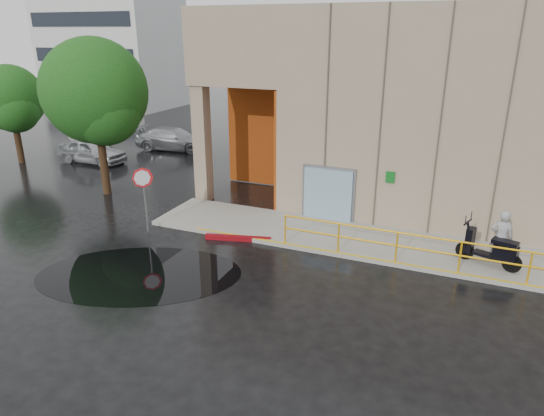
# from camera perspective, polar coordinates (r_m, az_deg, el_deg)

# --- Properties ---
(ground) EXTENTS (120.00, 120.00, 0.00)m
(ground) POSITION_cam_1_polar(r_m,az_deg,el_deg) (14.29, -1.21, -9.73)
(ground) COLOR black
(ground) RESTS_ON ground
(sidewalk) EXTENTS (20.00, 3.00, 0.15)m
(sidewalk) POSITION_cam_1_polar(r_m,az_deg,el_deg) (17.34, 17.26, -4.77)
(sidewalk) COLOR gray
(sidewalk) RESTS_ON ground
(building) EXTENTS (20.00, 10.17, 8.00)m
(building) POSITION_cam_1_polar(r_m,az_deg,el_deg) (22.48, 23.08, 11.18)
(building) COLOR gray
(building) RESTS_ON ground
(guardrail) EXTENTS (9.56, 0.06, 1.03)m
(guardrail) POSITION_cam_1_polar(r_m,az_deg,el_deg) (15.85, 17.84, -4.84)
(guardrail) COLOR #E2A00B
(guardrail) RESTS_ON sidewalk
(distant_building) EXTENTS (12.00, 8.08, 15.00)m
(distant_building) POSITION_cam_1_polar(r_m,az_deg,el_deg) (51.33, -18.51, 19.69)
(distant_building) COLOR silver
(distant_building) RESTS_ON ground
(person) EXTENTS (0.68, 0.46, 1.82)m
(person) POSITION_cam_1_polar(r_m,az_deg,el_deg) (16.66, 25.32, -3.21)
(person) COLOR #99999D
(person) RESTS_ON sidewalk
(scooter) EXTENTS (2.06, 1.22, 1.55)m
(scooter) POSITION_cam_1_polar(r_m,az_deg,el_deg) (16.49, 24.42, -3.37)
(scooter) COLOR black
(scooter) RESTS_ON sidewalk
(stop_sign) EXTENTS (0.58, 0.53, 2.50)m
(stop_sign) POSITION_cam_1_polar(r_m,az_deg,el_deg) (18.20, -14.89, 2.57)
(stop_sign) COLOR slate
(stop_sign) RESTS_ON ground
(red_curb) EXTENTS (2.37, 0.78, 0.18)m
(red_curb) POSITION_cam_1_polar(r_m,az_deg,el_deg) (17.49, -4.01, -3.57)
(red_curb) COLOR maroon
(red_curb) RESTS_ON ground
(puddle) EXTENTS (7.35, 6.02, 0.01)m
(puddle) POSITION_cam_1_polar(r_m,az_deg,el_deg) (15.75, -15.34, -7.49)
(puddle) COLOR black
(puddle) RESTS_ON ground
(car_a) EXTENTS (4.06, 1.68, 1.38)m
(car_a) POSITION_cam_1_polar(r_m,az_deg,el_deg) (29.46, -20.41, 6.33)
(car_a) COLOR #B6BABE
(car_a) RESTS_ON ground
(car_b) EXTENTS (4.52, 3.45, 1.43)m
(car_b) POSITION_cam_1_polar(r_m,az_deg,el_deg) (33.74, -20.70, 7.97)
(car_b) COLOR #BABABC
(car_b) RESTS_ON ground
(car_c) EXTENTS (5.06, 2.64, 1.40)m
(car_c) POSITION_cam_1_polar(r_m,az_deg,el_deg) (31.28, -11.51, 7.96)
(car_c) COLOR #999CA0
(car_c) RESTS_ON ground
(tree_near) EXTENTS (4.55, 4.55, 6.92)m
(tree_near) POSITION_cam_1_polar(r_m,az_deg,el_deg) (22.70, -19.89, 12.31)
(tree_near) COLOR black
(tree_near) RESTS_ON ground
(tree_far) EXTENTS (3.65, 3.60, 5.43)m
(tree_far) POSITION_cam_1_polar(r_m,az_deg,el_deg) (30.55, -28.31, 11.01)
(tree_far) COLOR black
(tree_far) RESTS_ON ground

